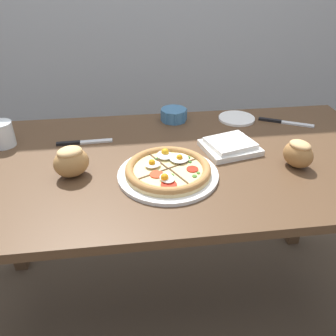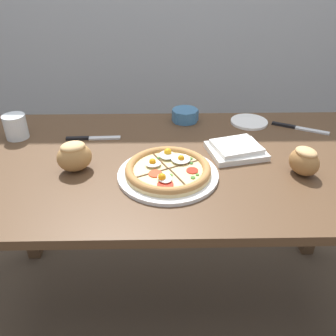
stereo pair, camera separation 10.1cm
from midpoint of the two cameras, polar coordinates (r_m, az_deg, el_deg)
ground_plane at (r=1.72m, az=2.74°, el=-21.42°), size 12.00×12.00×0.00m
dining_table at (r=1.25m, az=3.51°, el=-2.74°), size 1.53×0.78×0.77m
pizza at (r=1.09m, az=2.65°, el=-0.53°), size 0.31×0.31×0.05m
ramekin_bowl at (r=1.46m, az=4.74°, el=8.44°), size 0.11×0.11×0.05m
napkin_folded at (r=1.25m, az=13.16°, el=2.87°), size 0.21×0.19×0.04m
bread_piece_near at (r=1.13m, az=-12.36°, el=1.84°), size 0.13×0.12×0.10m
bread_piece_mid at (r=1.19m, az=23.34°, el=1.01°), size 0.12×0.12×0.09m
knife_main at (r=1.34m, az=-9.91°, el=4.69°), size 0.20×0.03×0.01m
knife_spare at (r=1.51m, az=22.14°, el=5.91°), size 0.20×0.11×0.01m
water_glass at (r=1.41m, az=-21.35°, el=5.96°), size 0.08×0.08×0.09m
side_saucer at (r=1.50m, az=14.80°, el=7.13°), size 0.15×0.15×0.01m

